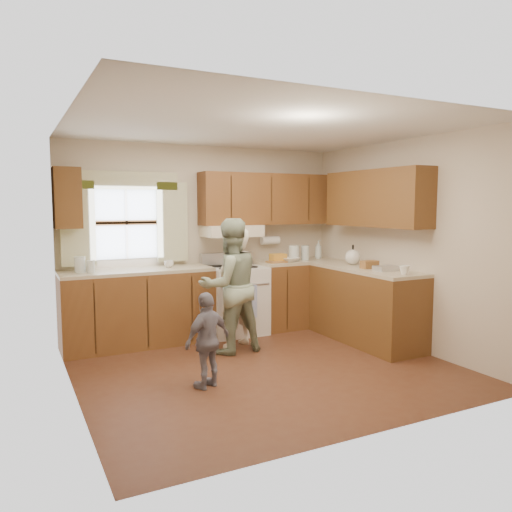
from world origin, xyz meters
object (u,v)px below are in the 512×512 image
stove (235,299)px  child (208,340)px  woman_right (230,286)px  woman_left (236,288)px

stove → child: size_ratio=1.17×
stove → child: (-1.05, -1.71, -0.01)m
woman_right → child: woman_right is taller
stove → woman_left: size_ratio=0.74×
woman_left → child: bearing=31.1°
stove → child: 2.00m
woman_left → woman_right: woman_right is taller
woman_right → child: (-0.65, -0.95, -0.33)m
woman_left → child: (-0.80, -1.12, -0.27)m
woman_left → woman_right: size_ratio=0.93×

